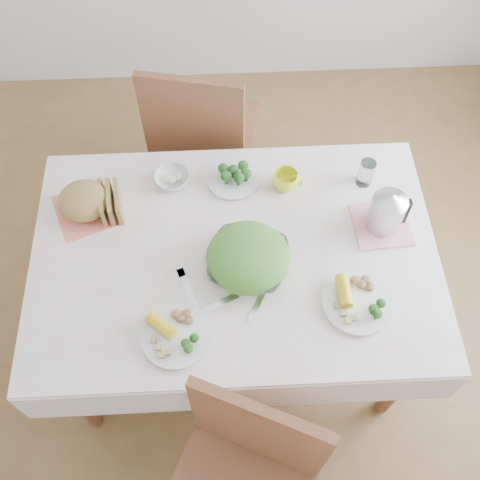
{
  "coord_description": "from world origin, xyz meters",
  "views": [
    {
      "loc": [
        -0.03,
        -1.04,
        2.55
      ],
      "look_at": [
        0.02,
        0.02,
        0.82
      ],
      "focal_mm": 42.0,
      "sensor_mm": 36.0,
      "label": 1
    }
  ],
  "objects_px": {
    "dinner_plate_right": "(358,302)",
    "electric_kettle": "(388,208)",
    "chair_far": "(206,137)",
    "dining_table": "(236,298)",
    "yellow_mug": "(286,181)",
    "dinner_plate_left": "(176,336)",
    "salad_bowl": "(248,261)"
  },
  "relations": [
    {
      "from": "yellow_mug",
      "to": "dining_table",
      "type": "bearing_deg",
      "value": -125.85
    },
    {
      "from": "dining_table",
      "to": "salad_bowl",
      "type": "xyz_separation_m",
      "value": [
        0.05,
        -0.06,
        0.42
      ]
    },
    {
      "from": "dinner_plate_right",
      "to": "dinner_plate_left",
      "type": "bearing_deg",
      "value": -171.56
    },
    {
      "from": "dinner_plate_right",
      "to": "chair_far",
      "type": "bearing_deg",
      "value": 116.26
    },
    {
      "from": "electric_kettle",
      "to": "yellow_mug",
      "type": "bearing_deg",
      "value": 140.38
    },
    {
      "from": "salad_bowl",
      "to": "dinner_plate_left",
      "type": "distance_m",
      "value": 0.37
    },
    {
      "from": "electric_kettle",
      "to": "chair_far",
      "type": "bearing_deg",
      "value": 122.31
    },
    {
      "from": "dinner_plate_left",
      "to": "yellow_mug",
      "type": "distance_m",
      "value": 0.75
    },
    {
      "from": "dining_table",
      "to": "chair_far",
      "type": "relative_size",
      "value": 1.36
    },
    {
      "from": "electric_kettle",
      "to": "dining_table",
      "type": "bearing_deg",
      "value": 179.9
    },
    {
      "from": "yellow_mug",
      "to": "dinner_plate_left",
      "type": "bearing_deg",
      "value": -124.78
    },
    {
      "from": "salad_bowl",
      "to": "electric_kettle",
      "type": "bearing_deg",
      "value": 16.2
    },
    {
      "from": "chair_far",
      "to": "dinner_plate_left",
      "type": "relative_size",
      "value": 4.27
    },
    {
      "from": "chair_far",
      "to": "salad_bowl",
      "type": "height_order",
      "value": "chair_far"
    },
    {
      "from": "electric_kettle",
      "to": "dinner_plate_left",
      "type": "bearing_deg",
      "value": -161.48
    },
    {
      "from": "chair_far",
      "to": "salad_bowl",
      "type": "bearing_deg",
      "value": 111.87
    },
    {
      "from": "dining_table",
      "to": "dinner_plate_right",
      "type": "bearing_deg",
      "value": -28.24
    },
    {
      "from": "dinner_plate_left",
      "to": "yellow_mug",
      "type": "xyz_separation_m",
      "value": [
        0.43,
        0.61,
        0.03
      ]
    },
    {
      "from": "dining_table",
      "to": "yellow_mug",
      "type": "distance_m",
      "value": 0.56
    },
    {
      "from": "dining_table",
      "to": "yellow_mug",
      "type": "xyz_separation_m",
      "value": [
        0.21,
        0.29,
        0.43
      ]
    },
    {
      "from": "chair_far",
      "to": "salad_bowl",
      "type": "xyz_separation_m",
      "value": [
        0.15,
        -0.89,
        0.33
      ]
    },
    {
      "from": "dinner_plate_left",
      "to": "salad_bowl",
      "type": "bearing_deg",
      "value": 45.32
    },
    {
      "from": "dining_table",
      "to": "salad_bowl",
      "type": "height_order",
      "value": "salad_bowl"
    },
    {
      "from": "dining_table",
      "to": "electric_kettle",
      "type": "bearing_deg",
      "value": 9.36
    },
    {
      "from": "salad_bowl",
      "to": "electric_kettle",
      "type": "distance_m",
      "value": 0.54
    },
    {
      "from": "chair_far",
      "to": "dinner_plate_left",
      "type": "xyz_separation_m",
      "value": [
        -0.11,
        -1.16,
        0.31
      ]
    },
    {
      "from": "dinner_plate_left",
      "to": "electric_kettle",
      "type": "distance_m",
      "value": 0.88
    },
    {
      "from": "chair_far",
      "to": "dinner_plate_left",
      "type": "bearing_deg",
      "value": 96.99
    },
    {
      "from": "yellow_mug",
      "to": "chair_far",
      "type": "bearing_deg",
      "value": 120.37
    },
    {
      "from": "salad_bowl",
      "to": "yellow_mug",
      "type": "relative_size",
      "value": 2.75
    },
    {
      "from": "dining_table",
      "to": "dinner_plate_left",
      "type": "xyz_separation_m",
      "value": [
        -0.21,
        -0.32,
        0.4
      ]
    },
    {
      "from": "dinner_plate_right",
      "to": "electric_kettle",
      "type": "xyz_separation_m",
      "value": [
        0.14,
        0.32,
        0.11
      ]
    }
  ]
}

